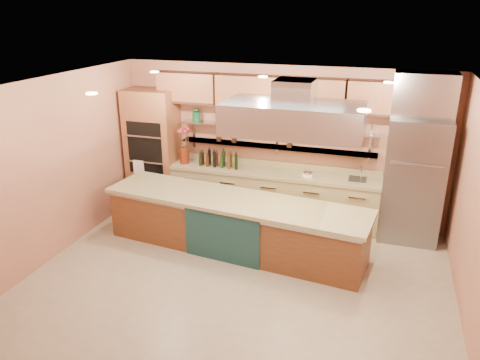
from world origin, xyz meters
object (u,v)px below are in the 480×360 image
(kitchen_scale, at_px, (308,173))
(flower_vase, at_px, (184,155))
(green_canister, at_px, (254,121))
(refrigerator, at_px, (413,180))
(island, at_px, (234,224))
(copper_kettle, at_px, (228,120))

(kitchen_scale, bearing_deg, flower_vase, -158.30)
(flower_vase, relative_size, kitchen_scale, 1.82)
(green_canister, bearing_deg, flower_vase, -170.47)
(green_canister, bearing_deg, kitchen_scale, -11.64)
(refrigerator, height_order, kitchen_scale, refrigerator)
(kitchen_scale, relative_size, green_canister, 1.02)
(kitchen_scale, height_order, green_canister, green_canister)
(island, distance_m, copper_kettle, 2.11)
(copper_kettle, distance_m, green_canister, 0.50)
(island, height_order, copper_kettle, copper_kettle)
(flower_vase, distance_m, green_canister, 1.51)
(kitchen_scale, distance_m, green_canister, 1.36)
(green_canister, bearing_deg, island, -85.46)
(refrigerator, distance_m, island, 3.05)
(kitchen_scale, bearing_deg, copper_kettle, -166.27)
(island, bearing_deg, flower_vase, 144.59)
(copper_kettle, height_order, green_canister, green_canister)
(refrigerator, relative_size, copper_kettle, 12.34)
(flower_vase, height_order, copper_kettle, copper_kettle)
(refrigerator, relative_size, island, 0.50)
(refrigerator, relative_size, green_canister, 12.54)
(island, xyz_separation_m, flower_vase, (-1.43, 1.28, 0.65))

